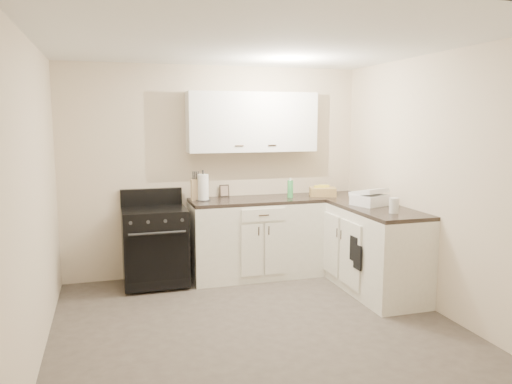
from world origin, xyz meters
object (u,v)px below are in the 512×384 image
object	(u,v)px
paper_towel	(203,187)
wicker_basket	(323,192)
knife_block	(196,190)
countertop_grill	(369,200)
stove	(155,246)

from	to	relation	value
paper_towel	wicker_basket	bearing A→B (deg)	-2.93
knife_block	wicker_basket	size ratio (longest dim) A/B	0.78
paper_towel	countertop_grill	size ratio (longest dim) A/B	0.95
stove	wicker_basket	xyz separation A→B (m)	(2.04, -0.00, 0.53)
knife_block	stove	bearing A→B (deg)	-163.79
stove	knife_block	size ratio (longest dim) A/B	3.49
countertop_grill	paper_towel	bearing A→B (deg)	133.43
paper_towel	countertop_grill	world-z (taller)	paper_towel
wicker_basket	countertop_grill	size ratio (longest dim) A/B	0.97
stove	countertop_grill	size ratio (longest dim) A/B	2.66
knife_block	paper_towel	world-z (taller)	paper_towel
knife_block	countertop_grill	bearing A→B (deg)	-25.76
stove	paper_towel	bearing A→B (deg)	7.21
paper_towel	knife_block	bearing A→B (deg)	141.21
wicker_basket	countertop_grill	distance (m)	0.79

